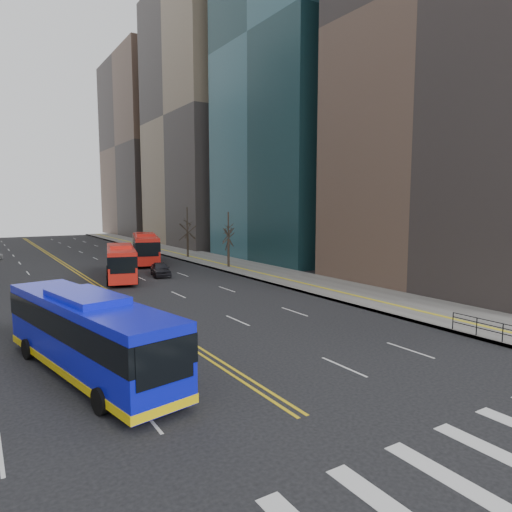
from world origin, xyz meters
The scene contains 12 objects.
ground centered at (0.00, 0.00, 0.00)m, with size 220.00×220.00×0.00m, color black.
sidewalk_right centered at (17.50, 45.00, 0.07)m, with size 7.00×130.00×0.15m, color slate.
crosswalk centered at (0.00, 0.00, 0.01)m, with size 26.70×4.00×0.01m.
centerline centered at (0.00, 55.00, 0.01)m, with size 0.55×100.00×0.01m.
office_towers centered at (0.12, 68.51, 23.92)m, with size 83.00×134.00×58.00m.
pedestrian_railing centered at (14.30, 6.00, 0.82)m, with size 0.06×6.06×1.02m.
street_trees centered at (-7.18, 34.55, 4.87)m, with size 35.20×47.20×7.60m.
blue_bus centered at (-5.57, 13.29, 1.94)m, with size 5.15×13.02×3.69m.
red_bus_near centered at (2.86, 38.38, 1.97)m, with size 5.20×11.46×3.54m.
red_bus_far centered at (9.12, 49.64, 2.14)m, with size 5.99×12.57×3.86m.
car_dark_mid centered at (6.94, 38.29, 0.73)m, with size 1.73×4.31×1.47m, color black.
car_dark_far centered at (10.33, 62.18, 0.65)m, with size 2.16×4.68×1.30m, color black.
Camera 1 is at (-9.62, -7.23, 7.56)m, focal length 32.00 mm.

